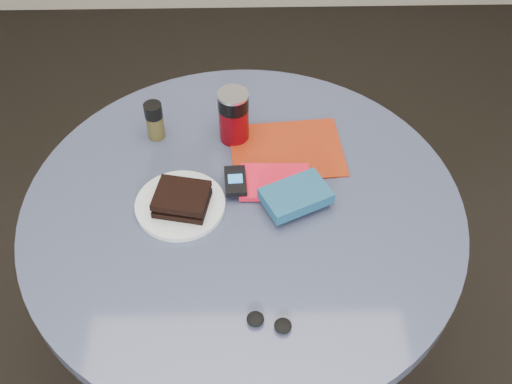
{
  "coord_description": "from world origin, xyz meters",
  "views": [
    {
      "loc": [
        0.01,
        -0.94,
        1.85
      ],
      "look_at": [
        0.03,
        0.0,
        0.8
      ],
      "focal_mm": 45.0,
      "sensor_mm": 36.0,
      "label": 1
    }
  ],
  "objects_px": {
    "magazine": "(287,150)",
    "headphones": "(269,322)",
    "pepper_grinder": "(155,120)",
    "novel": "(296,196)",
    "red_book": "(275,182)",
    "mp3_player": "(235,181)",
    "plate": "(180,205)",
    "soda_can": "(234,116)",
    "table": "(244,250)",
    "sandwich": "(182,199)"
  },
  "relations": [
    {
      "from": "headphones",
      "to": "magazine",
      "type": "bearing_deg",
      "value": 82.87
    },
    {
      "from": "soda_can",
      "to": "mp3_player",
      "type": "distance_m",
      "value": 0.18
    },
    {
      "from": "table",
      "to": "mp3_player",
      "type": "bearing_deg",
      "value": 105.71
    },
    {
      "from": "magazine",
      "to": "mp3_player",
      "type": "xyz_separation_m",
      "value": [
        -0.12,
        -0.12,
        0.02
      ]
    },
    {
      "from": "table",
      "to": "mp3_player",
      "type": "xyz_separation_m",
      "value": [
        -0.02,
        0.06,
        0.19
      ]
    },
    {
      "from": "table",
      "to": "pepper_grinder",
      "type": "relative_size",
      "value": 9.89
    },
    {
      "from": "soda_can",
      "to": "novel",
      "type": "distance_m",
      "value": 0.27
    },
    {
      "from": "novel",
      "to": "soda_can",
      "type": "bearing_deg",
      "value": 95.8
    },
    {
      "from": "pepper_grinder",
      "to": "novel",
      "type": "height_order",
      "value": "pepper_grinder"
    },
    {
      "from": "soda_can",
      "to": "headphones",
      "type": "distance_m",
      "value": 0.54
    },
    {
      "from": "novel",
      "to": "headphones",
      "type": "xyz_separation_m",
      "value": [
        -0.07,
        -0.3,
        -0.02
      ]
    },
    {
      "from": "magazine",
      "to": "red_book",
      "type": "relative_size",
      "value": 1.66
    },
    {
      "from": "red_book",
      "to": "mp3_player",
      "type": "distance_m",
      "value": 0.09
    },
    {
      "from": "pepper_grinder",
      "to": "novel",
      "type": "bearing_deg",
      "value": -35.38
    },
    {
      "from": "sandwich",
      "to": "mp3_player",
      "type": "height_order",
      "value": "sandwich"
    },
    {
      "from": "pepper_grinder",
      "to": "red_book",
      "type": "height_order",
      "value": "pepper_grinder"
    },
    {
      "from": "headphones",
      "to": "pepper_grinder",
      "type": "bearing_deg",
      "value": 115.86
    },
    {
      "from": "red_book",
      "to": "mp3_player",
      "type": "height_order",
      "value": "mp3_player"
    },
    {
      "from": "soda_can",
      "to": "red_book",
      "type": "height_order",
      "value": "soda_can"
    },
    {
      "from": "mp3_player",
      "to": "headphones",
      "type": "bearing_deg",
      "value": -79.74
    },
    {
      "from": "magazine",
      "to": "headphones",
      "type": "xyz_separation_m",
      "value": [
        -0.06,
        -0.48,
        0.01
      ]
    },
    {
      "from": "plate",
      "to": "red_book",
      "type": "bearing_deg",
      "value": 15.84
    },
    {
      "from": "table",
      "to": "novel",
      "type": "xyz_separation_m",
      "value": [
        0.12,
        0.0,
        0.2
      ]
    },
    {
      "from": "magazine",
      "to": "headphones",
      "type": "height_order",
      "value": "headphones"
    },
    {
      "from": "pepper_grinder",
      "to": "plate",
      "type": "bearing_deg",
      "value": -72.9
    },
    {
      "from": "headphones",
      "to": "soda_can",
      "type": "bearing_deg",
      "value": 97.31
    },
    {
      "from": "novel",
      "to": "table",
      "type": "bearing_deg",
      "value": 155.54
    },
    {
      "from": "sandwich",
      "to": "headphones",
      "type": "xyz_separation_m",
      "value": [
        0.18,
        -0.3,
        -0.02
      ]
    },
    {
      "from": "red_book",
      "to": "mp3_player",
      "type": "bearing_deg",
      "value": -174.09
    },
    {
      "from": "soda_can",
      "to": "mp3_player",
      "type": "xyz_separation_m",
      "value": [
        0.0,
        -0.17,
        -0.04
      ]
    },
    {
      "from": "novel",
      "to": "magazine",
      "type": "bearing_deg",
      "value": 67.7
    },
    {
      "from": "magazine",
      "to": "novel",
      "type": "height_order",
      "value": "novel"
    },
    {
      "from": "soda_can",
      "to": "mp3_player",
      "type": "relative_size",
      "value": 1.58
    },
    {
      "from": "plate",
      "to": "red_book",
      "type": "height_order",
      "value": "red_book"
    },
    {
      "from": "plate",
      "to": "soda_can",
      "type": "bearing_deg",
      "value": 61.71
    },
    {
      "from": "headphones",
      "to": "red_book",
      "type": "bearing_deg",
      "value": 86.02
    },
    {
      "from": "novel",
      "to": "headphones",
      "type": "relative_size",
      "value": 1.52
    },
    {
      "from": "magazine",
      "to": "mp3_player",
      "type": "distance_m",
      "value": 0.17
    },
    {
      "from": "table",
      "to": "magazine",
      "type": "distance_m",
      "value": 0.27
    },
    {
      "from": "sandwich",
      "to": "red_book",
      "type": "bearing_deg",
      "value": 17.9
    },
    {
      "from": "sandwich",
      "to": "novel",
      "type": "xyz_separation_m",
      "value": [
        0.25,
        0.01,
        -0.0
      ]
    },
    {
      "from": "plate",
      "to": "soda_can",
      "type": "relative_size",
      "value": 1.45
    },
    {
      "from": "table",
      "to": "pepper_grinder",
      "type": "xyz_separation_m",
      "value": [
        -0.21,
        0.24,
        0.22
      ]
    },
    {
      "from": "soda_can",
      "to": "novel",
      "type": "bearing_deg",
      "value": -58.67
    },
    {
      "from": "pepper_grinder",
      "to": "red_book",
      "type": "relative_size",
      "value": 0.62
    },
    {
      "from": "plate",
      "to": "mp3_player",
      "type": "bearing_deg",
      "value": 23.31
    },
    {
      "from": "pepper_grinder",
      "to": "red_book",
      "type": "distance_m",
      "value": 0.34
    },
    {
      "from": "sandwich",
      "to": "headphones",
      "type": "height_order",
      "value": "sandwich"
    },
    {
      "from": "plate",
      "to": "novel",
      "type": "height_order",
      "value": "novel"
    },
    {
      "from": "magazine",
      "to": "pepper_grinder",
      "type": "bearing_deg",
      "value": 164.34
    }
  ]
}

